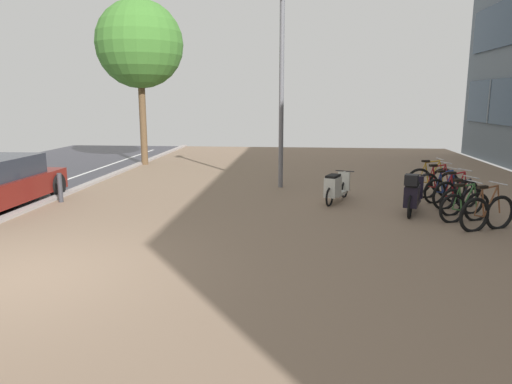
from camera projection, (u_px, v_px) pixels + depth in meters
name	position (u px, v px, depth m)	size (l,w,h in m)	color
ground	(113.00, 282.00, 7.03)	(21.00, 40.00, 0.13)	#313039
bicycle_rack_00	(487.00, 213.00, 9.68)	(1.31, 0.63, 1.02)	black
bicycle_rack_01	(465.00, 207.00, 10.36)	(1.24, 0.56, 0.93)	black
bicycle_rack_02	(462.00, 201.00, 10.99)	(1.20, 0.59, 0.92)	black
bicycle_rack_03	(456.00, 194.00, 11.63)	(1.31, 0.61, 1.00)	black
bicycle_rack_04	(445.00, 190.00, 12.29)	(1.23, 0.59, 0.93)	black
bicycle_rack_05	(438.00, 185.00, 12.94)	(1.32, 0.59, 0.99)	black
bicycle_rack_06	(431.00, 180.00, 13.58)	(1.43, 0.48, 1.02)	black
scooter_near	(335.00, 187.00, 12.25)	(0.86, 1.62, 0.79)	black
scooter_mid	(413.00, 194.00, 11.03)	(0.85, 1.77, 1.03)	black
lamp_post	(282.00, 81.00, 13.86)	(0.20, 0.52, 5.70)	slate
street_tree	(140.00, 45.00, 18.58)	(3.42, 3.42, 6.49)	brown
bollard_far	(60.00, 188.00, 12.30)	(0.12, 0.12, 0.77)	#38383D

